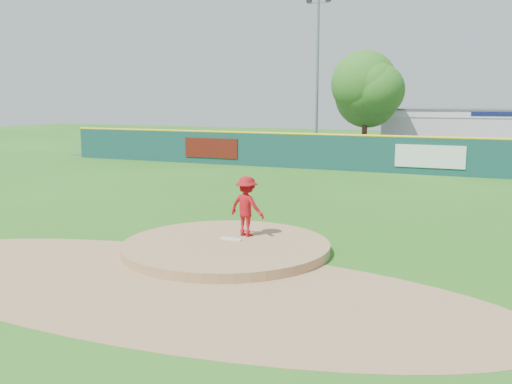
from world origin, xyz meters
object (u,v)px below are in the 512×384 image
at_px(pitcher, 247,206).
at_px(van, 360,152).
at_px(pool_building_grp, 495,131).
at_px(playground_slide, 155,143).
at_px(light_pole_left, 317,70).
at_px(deciduous_tree, 366,90).

bearing_deg(pitcher, van, -74.03).
relative_size(pool_building_grp, playground_slide, 5.35).
xyz_separation_m(pitcher, light_pole_left, (-6.20, 26.10, 4.97)).
height_order(deciduous_tree, light_pole_left, light_pole_left).
bearing_deg(van, pitcher, -166.24).
bearing_deg(playground_slide, deciduous_tree, 12.09).
distance_m(playground_slide, deciduous_tree, 15.39).
distance_m(pool_building_grp, deciduous_tree, 11.01).
distance_m(pitcher, van, 20.19).
relative_size(playground_slide, deciduous_tree, 0.39).
bearing_deg(playground_slide, light_pole_left, 25.82).
bearing_deg(pool_building_grp, deciduous_tree, -138.84).
bearing_deg(light_pole_left, pool_building_grp, 22.60).
relative_size(playground_slide, light_pole_left, 0.26).
relative_size(pitcher, light_pole_left, 0.15).
bearing_deg(pool_building_grp, van, -123.76).
xyz_separation_m(van, pool_building_grp, (7.33, 10.97, 0.88)).
height_order(playground_slide, deciduous_tree, deciduous_tree).
bearing_deg(pool_building_grp, playground_slide, -155.87).
relative_size(pool_building_grp, light_pole_left, 1.38).
distance_m(pitcher, light_pole_left, 27.29).
bearing_deg(van, playground_slide, 96.23).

